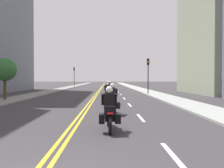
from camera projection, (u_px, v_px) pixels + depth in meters
ground_plane at (101, 88)px, 51.98m from camera, size 264.00×264.00×0.00m
sidewalk_left at (67, 88)px, 51.84m from camera, size 2.54×144.00×0.12m
sidewalk_right at (135, 88)px, 52.11m from camera, size 2.54×144.00×0.12m
centreline_yellow_inner at (100, 88)px, 51.97m from camera, size 0.12×132.00×0.01m
centreline_yellow_outer at (102, 88)px, 51.98m from camera, size 0.12×132.00×0.01m
lane_dashes_white at (120, 93)px, 33.04m from camera, size 0.14×56.40×0.01m
motorcycle_0 at (109, 112)px, 8.98m from camera, size 0.77×2.23×1.64m
motorcycle_1 at (112, 102)px, 13.21m from camera, size 0.77×2.20×1.67m
motorcycle_2 at (111, 95)px, 18.50m from camera, size 0.78×2.08×1.65m
motorcycle_3 at (107, 93)px, 22.51m from camera, size 0.77×2.25×1.56m
motorcycle_4 at (108, 90)px, 27.76m from camera, size 0.77×2.21×1.68m
motorcycle_5 at (110, 88)px, 32.35m from camera, size 0.78×2.17×1.62m
motorcycle_6 at (108, 87)px, 36.67m from camera, size 0.78×2.26×1.59m
motorcycle_7 at (108, 86)px, 41.72m from camera, size 0.76×2.12×1.59m
traffic_light_near at (148, 70)px, 30.24m from camera, size 0.28×0.38×4.43m
traffic_light_far at (74, 73)px, 57.01m from camera, size 0.28×0.38×4.66m
street_tree_0 at (5, 70)px, 21.23m from camera, size 2.01×2.01×3.73m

